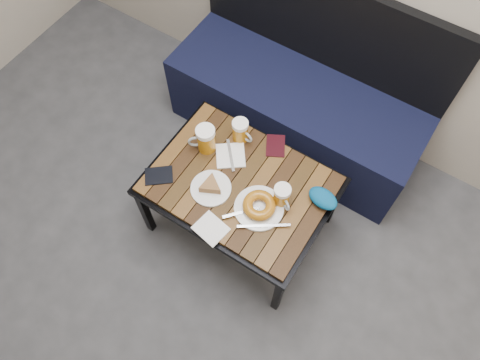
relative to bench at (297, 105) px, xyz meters
The scene contains 13 objects.
room_shell 1.95m from the bench, 83.85° to the right, with size 4.00×4.00×4.00m.
bench is the anchor object (origin of this frame).
cafe_table 0.70m from the bench, 85.31° to the right, with size 0.84×0.62×0.47m.
beer_mug_left 0.69m from the bench, 106.99° to the right, with size 0.13×0.12×0.14m.
beer_mug_centre 0.54m from the bench, 99.11° to the right, with size 0.12×0.08×0.12m.
beer_mug_right 0.75m from the bench, 68.28° to the right, with size 0.11×0.10×0.12m.
plate_pie 0.81m from the bench, 92.87° to the right, with size 0.19×0.19×0.05m.
plate_bagel 0.80m from the bench, 75.10° to the right, with size 0.28×0.25×0.06m.
napkin_left 0.62m from the bench, 95.90° to the right, with size 0.19×0.19×0.01m.
napkin_right 0.96m from the bench, 85.60° to the right, with size 0.15×0.14×0.01m.
passport_navy 0.92m from the bench, 108.25° to the right, with size 0.09×0.13×0.01m, color black.
passport_burgundy 0.47m from the bench, 77.76° to the right, with size 0.09×0.12×0.01m, color black.
knit_pouch 0.73m from the bench, 53.18° to the right, with size 0.14×0.09×0.06m, color navy.
Camera 1 is at (0.46, 0.24, 2.37)m, focal length 35.00 mm.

